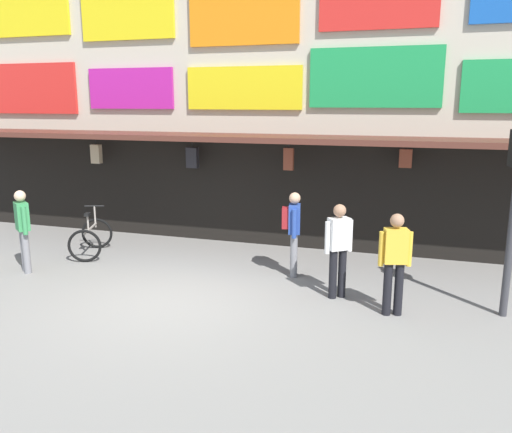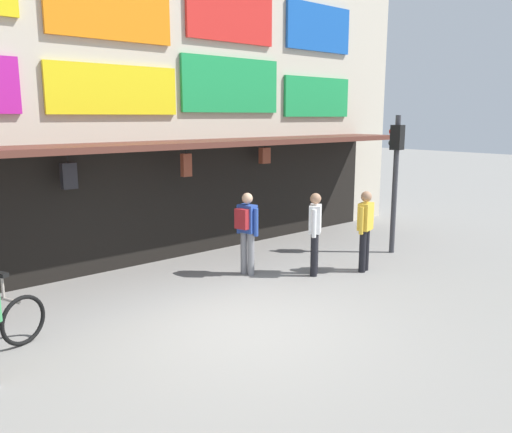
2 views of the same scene
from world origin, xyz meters
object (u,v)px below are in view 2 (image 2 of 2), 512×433
pedestrian_in_green (247,227)px  pedestrian_in_blue (365,227)px  pedestrian_in_purple (315,229)px  traffic_light_far (396,162)px

pedestrian_in_green → pedestrian_in_blue: bearing=-34.9°
pedestrian_in_green → pedestrian_in_purple: bearing=-41.3°
pedestrian_in_green → traffic_light_far: bearing=-13.3°
traffic_light_far → pedestrian_in_purple: size_ratio=1.90×
traffic_light_far → pedestrian_in_green: bearing=166.7°
pedestrian_in_green → pedestrian_in_blue: size_ratio=1.00×
pedestrian_in_purple → pedestrian_in_green: (-1.03, 0.90, 0.04)m
pedestrian_in_purple → pedestrian_in_green: 1.37m
pedestrian_in_purple → pedestrian_in_blue: size_ratio=1.00×
traffic_light_far → pedestrian_in_blue: bearing=-163.3°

